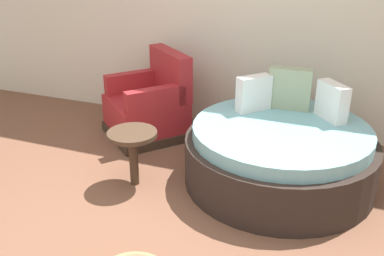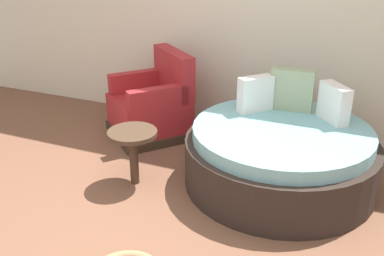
{
  "view_description": "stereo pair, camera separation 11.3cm",
  "coord_description": "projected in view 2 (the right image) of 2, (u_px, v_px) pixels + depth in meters",
  "views": [
    {
      "loc": [
        1.16,
        -2.19,
        2.1
      ],
      "look_at": [
        -0.08,
        1.07,
        0.55
      ],
      "focal_mm": 40.97,
      "sensor_mm": 36.0,
      "label": 1
    },
    {
      "loc": [
        1.27,
        -2.15,
        2.1
      ],
      "look_at": [
        -0.08,
        1.07,
        0.55
      ],
      "focal_mm": 40.97,
      "sensor_mm": 36.0,
      "label": 2
    }
  ],
  "objects": [
    {
      "name": "round_daybed",
      "position": [
        280.0,
        155.0,
        3.94
      ],
      "size": [
        1.71,
        1.71,
        0.95
      ],
      "color": "#2D231E",
      "rests_on": "ground_plane"
    },
    {
      "name": "red_armchair",
      "position": [
        153.0,
        107.0,
        4.9
      ],
      "size": [
        1.13,
        1.13,
        0.94
      ],
      "color": "#38281E",
      "rests_on": "ground_plane"
    },
    {
      "name": "side_table",
      "position": [
        133.0,
        141.0,
        3.87
      ],
      "size": [
        0.44,
        0.44,
        0.52
      ],
      "color": "#473323",
      "rests_on": "ground_plane"
    }
  ]
}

